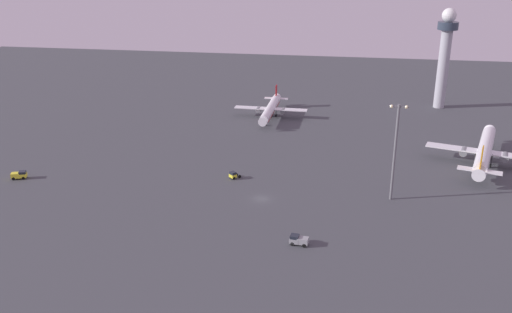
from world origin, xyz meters
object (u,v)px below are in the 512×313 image
object	(u,v)px
airplane_far_stand	(485,151)
airplane_taxiway_distant	(271,109)
pushback_tug	(233,175)
apron_light_east	(395,146)
cargo_loader	(19,175)
control_tower	(445,51)
maintenance_van	(299,240)

from	to	relation	value
airplane_far_stand	airplane_taxiway_distant	bearing A→B (deg)	166.92
pushback_tug	apron_light_east	world-z (taller)	apron_light_east
cargo_loader	airplane_taxiway_distant	bearing A→B (deg)	119.71
pushback_tug	cargo_loader	bearing A→B (deg)	52.22
airplane_far_stand	apron_light_east	size ratio (longest dim) A/B	1.68
airplane_far_stand	airplane_taxiway_distant	world-z (taller)	airplane_far_stand
control_tower	maintenance_van	distance (m)	133.25
airplane_far_stand	cargo_loader	size ratio (longest dim) A/B	9.48
cargo_loader	apron_light_east	size ratio (longest dim) A/B	0.18
apron_light_east	airplane_far_stand	bearing A→B (deg)	46.22
control_tower	maintenance_van	bearing A→B (deg)	-110.51
pushback_tug	apron_light_east	distance (m)	46.11
cargo_loader	pushback_tug	world-z (taller)	cargo_loader
airplane_far_stand	pushback_tug	size ratio (longest dim) A/B	12.41
control_tower	cargo_loader	world-z (taller)	control_tower
control_tower	pushback_tug	bearing A→B (deg)	-127.58
airplane_far_stand	airplane_taxiway_distant	xyz separation A→B (m)	(-70.86, 38.51, -0.73)
airplane_taxiway_distant	maintenance_van	distance (m)	98.90
control_tower	maintenance_van	world-z (taller)	control_tower
cargo_loader	apron_light_east	distance (m)	104.63
cargo_loader	airplane_far_stand	bearing A→B (deg)	84.57
apron_light_east	maintenance_van	bearing A→B (deg)	-127.64
maintenance_van	apron_light_east	distance (m)	37.74
airplane_taxiway_distant	apron_light_east	bearing A→B (deg)	122.11
maintenance_van	pushback_tug	xyz separation A→B (m)	(-22.00, 34.69, -0.11)
airplane_taxiway_distant	pushback_tug	xyz separation A→B (m)	(-1.76, -62.09, -2.46)
maintenance_van	pushback_tug	size ratio (longest dim) A/B	1.25
maintenance_van	apron_light_east	xyz separation A→B (m)	(21.52, 27.91, 13.51)
control_tower	pushback_tug	size ratio (longest dim) A/B	11.45
maintenance_van	cargo_loader	distance (m)	85.69
maintenance_van	apron_light_east	world-z (taller)	apron_light_east
control_tower	apron_light_east	world-z (taller)	control_tower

